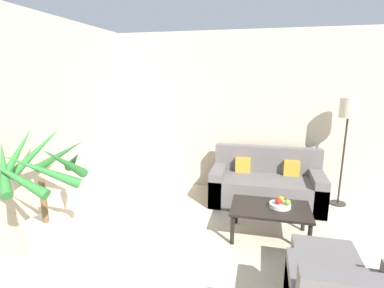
# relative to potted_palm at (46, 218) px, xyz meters

# --- Properties ---
(wall_back) EXTENTS (7.91, 0.06, 2.70)m
(wall_back) POSITION_rel_potted_palm_xyz_m (2.68, 2.79, 0.77)
(wall_back) COLOR beige
(wall_back) RESTS_ON ground_plane
(potted_palm) EXTENTS (0.96, 0.96, 1.50)m
(potted_palm) POSITION_rel_potted_palm_xyz_m (0.00, 0.00, 0.00)
(potted_palm) COLOR beige
(potted_palm) RESTS_ON ground_plane
(sofa_loveseat) EXTENTS (1.69, 0.82, 0.85)m
(sofa_loveseat) POSITION_rel_potted_palm_xyz_m (2.19, 2.24, -0.30)
(sofa_loveseat) COLOR #605B5B
(sofa_loveseat) RESTS_ON ground_plane
(floor_lamp) EXTENTS (0.26, 0.26, 1.66)m
(floor_lamp) POSITION_rel_potted_palm_xyz_m (3.30, 2.44, 0.80)
(floor_lamp) COLOR #2D2823
(floor_lamp) RESTS_ON ground_plane
(coffee_table) EXTENTS (0.96, 0.63, 0.40)m
(coffee_table) POSITION_rel_potted_palm_xyz_m (2.23, 1.18, -0.23)
(coffee_table) COLOR black
(coffee_table) RESTS_ON ground_plane
(fruit_bowl) EXTENTS (0.26, 0.26, 0.05)m
(fruit_bowl) POSITION_rel_potted_palm_xyz_m (2.34, 1.22, -0.16)
(fruit_bowl) COLOR beige
(fruit_bowl) RESTS_ON coffee_table
(apple_red) EXTENTS (0.07, 0.07, 0.07)m
(apple_red) POSITION_rel_potted_palm_xyz_m (2.32, 1.19, -0.10)
(apple_red) COLOR red
(apple_red) RESTS_ON fruit_bowl
(apple_green) EXTENTS (0.07, 0.07, 0.07)m
(apple_green) POSITION_rel_potted_palm_xyz_m (2.43, 1.19, -0.10)
(apple_green) COLOR olive
(apple_green) RESTS_ON fruit_bowl
(orange_fruit) EXTENTS (0.08, 0.08, 0.08)m
(orange_fruit) POSITION_rel_potted_palm_xyz_m (2.35, 1.27, -0.10)
(orange_fruit) COLOR orange
(orange_fruit) RESTS_ON fruit_bowl
(ottoman) EXTENTS (0.57, 0.50, 0.37)m
(ottoman) POSITION_rel_potted_palm_xyz_m (2.73, 0.40, -0.40)
(ottoman) COLOR #605B5B
(ottoman) RESTS_ON ground_plane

